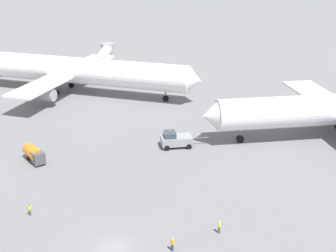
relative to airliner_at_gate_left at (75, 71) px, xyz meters
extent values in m
plane|color=slate|center=(30.18, -54.58, -5.27)|extent=(600.00, 600.00, 0.00)
cylinder|color=white|center=(0.39, -0.02, 0.08)|extent=(53.95, 8.61, 6.00)
cone|color=white|center=(28.42, -1.39, 0.08)|extent=(3.07, 5.65, 5.52)
cube|color=white|center=(-2.29, 0.11, -0.82)|extent=(8.35, 40.30, 0.44)
cylinder|color=#999EA3|center=(-1.84, -11.13, -2.62)|extent=(4.32, 2.80, 2.60)
cylinder|color=#999EA3|center=(-0.75, 11.26, -2.62)|extent=(4.32, 2.80, 2.60)
cylinder|color=slate|center=(-3.13, 3.56, -3.62)|extent=(0.28, 0.28, 2.00)
cylinder|color=black|center=(-3.13, 3.56, -4.62)|extent=(1.33, 0.61, 1.30)
cylinder|color=slate|center=(-3.46, -3.24, -3.62)|extent=(0.28, 0.28, 2.00)
cylinder|color=black|center=(-3.46, -3.24, -4.62)|extent=(1.33, 0.61, 1.30)
cylinder|color=slate|center=(21.85, -1.07, -3.62)|extent=(0.28, 0.28, 2.00)
cylinder|color=black|center=(21.85, -1.07, -4.62)|extent=(1.33, 0.61, 1.30)
cylinder|color=silver|center=(55.91, -13.44, -0.10)|extent=(40.95, 22.05, 5.51)
cone|color=silver|center=(35.45, -22.43, -0.10)|extent=(4.60, 5.76, 5.07)
cylinder|color=#999EA3|center=(52.23, -2.28, -2.73)|extent=(4.89, 4.07, 2.60)
cylinder|color=slate|center=(40.42, -20.25, -3.60)|extent=(0.28, 0.28, 2.05)
cylinder|color=black|center=(40.42, -20.25, -4.62)|extent=(1.41, 1.03, 1.30)
cube|color=gray|center=(30.15, -24.80, -4.13)|extent=(5.96, 4.85, 1.39)
cube|color=#333D47|center=(29.11, -25.27, -2.98)|extent=(2.68, 2.94, 0.90)
cylinder|color=#4C4C51|center=(33.98, -23.08, -3.99)|extent=(3.00, 1.49, 0.20)
sphere|color=orange|center=(29.11, -25.27, -2.35)|extent=(0.24, 0.24, 0.24)
cylinder|color=black|center=(29.05, -26.92, -4.82)|extent=(0.94, 0.64, 0.90)
cylinder|color=black|center=(27.83, -24.20, -4.82)|extent=(0.94, 0.64, 0.90)
cylinder|color=black|center=(32.47, -25.39, -4.82)|extent=(0.94, 0.64, 0.90)
cylinder|color=black|center=(31.25, -22.67, -4.82)|extent=(0.94, 0.64, 0.90)
cylinder|color=orange|center=(9.55, -36.09, -3.87)|extent=(4.38, 4.05, 2.00)
cube|color=#4C4C51|center=(11.11, -37.33, -4.07)|extent=(2.50, 2.50, 1.80)
cylinder|color=black|center=(10.57, -36.01, -4.97)|extent=(0.59, 0.53, 0.60)
cylinder|color=black|center=(9.70, -37.11, -4.97)|extent=(0.59, 0.53, 0.60)
cylinder|color=black|center=(9.39, -35.08, -4.97)|extent=(0.59, 0.53, 0.60)
cylinder|color=black|center=(8.52, -36.17, -4.97)|extent=(0.59, 0.53, 0.60)
cylinder|color=#4C4C51|center=(17.49, -50.82, -4.87)|extent=(0.28, 0.28, 0.80)
cylinder|color=#D1E02D|center=(17.49, -50.82, -4.19)|extent=(0.36, 0.36, 0.57)
sphere|color=brown|center=(17.49, -50.82, -3.80)|extent=(0.22, 0.22, 0.22)
cylinder|color=#F24C19|center=(17.25, -51.00, -4.07)|extent=(0.05, 0.05, 0.40)
cylinder|color=#2D3351|center=(36.70, -53.34, -4.85)|extent=(0.28, 0.28, 0.85)
cylinder|color=orange|center=(36.70, -53.34, -4.12)|extent=(0.36, 0.36, 0.60)
sphere|color=beige|center=(36.70, -53.34, -3.71)|extent=(0.23, 0.23, 0.23)
cylinder|color=#4C4C51|center=(41.22, -48.61, -4.84)|extent=(0.28, 0.28, 0.88)
cylinder|color=#D1E02D|center=(41.22, -48.61, -4.09)|extent=(0.36, 0.36, 0.62)
sphere|color=tan|center=(41.22, -48.61, -3.66)|extent=(0.24, 0.24, 0.24)
cylinder|color=#B7B7BC|center=(-1.49, 20.48, -0.84)|extent=(6.90, 16.14, 3.20)
cylinder|color=#99999E|center=(-3.39, 28.16, -0.84)|extent=(3.84, 3.84, 3.52)
cylinder|color=#595960|center=(-3.15, 27.19, -3.06)|extent=(0.70, 0.70, 4.43)
camera|label=1|loc=(47.36, -95.49, 26.27)|focal=49.65mm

